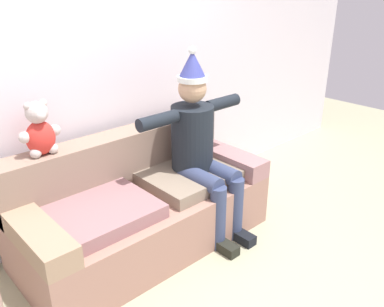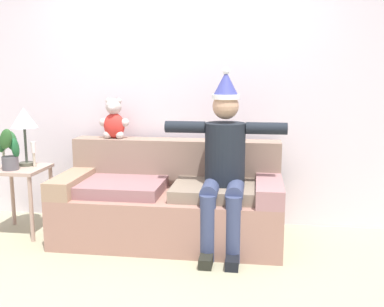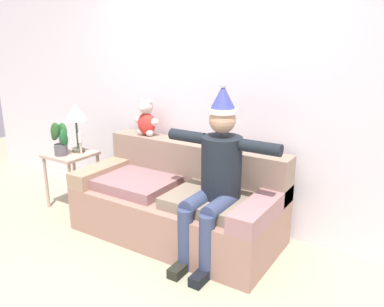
# 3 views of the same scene
# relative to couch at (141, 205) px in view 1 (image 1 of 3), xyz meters

# --- Properties ---
(back_wall) EXTENTS (7.00, 0.10, 2.70)m
(back_wall) POSITION_rel_couch_xyz_m (0.00, 0.53, 1.02)
(back_wall) COLOR silver
(back_wall) RESTS_ON ground_plane
(couch) EXTENTS (1.94, 0.90, 0.85)m
(couch) POSITION_rel_couch_xyz_m (0.00, 0.00, 0.00)
(couch) COLOR #9F7363
(couch) RESTS_ON ground_plane
(person_seated) EXTENTS (1.02, 0.77, 1.51)m
(person_seated) POSITION_rel_couch_xyz_m (0.48, -0.17, 0.43)
(person_seated) COLOR black
(person_seated) RESTS_ON ground_plane
(teddy_bear) EXTENTS (0.29, 0.17, 0.38)m
(teddy_bear) POSITION_rel_couch_xyz_m (-0.59, 0.27, 0.69)
(teddy_bear) COLOR red
(teddy_bear) RESTS_ON couch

